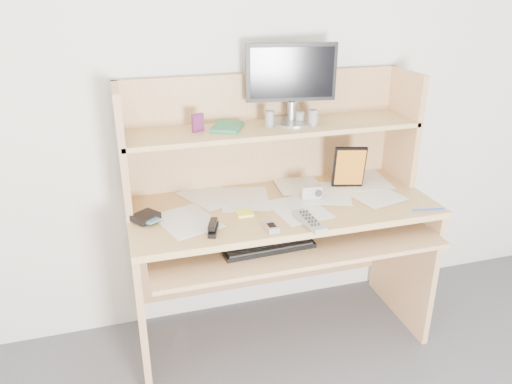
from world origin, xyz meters
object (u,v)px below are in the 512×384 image
object	(u,v)px
tv_remote	(309,221)
desk	(276,207)
keyboard	(267,245)
game_case	(349,167)
monitor	(291,81)

from	to	relation	value
tv_remote	desk	bearing A→B (deg)	90.36
tv_remote	keyboard	bearing A→B (deg)	163.12
game_case	keyboard	bearing A→B (deg)	-135.46
desk	keyboard	xyz separation A→B (m)	(-0.13, -0.28, -0.03)
keyboard	tv_remote	world-z (taller)	tv_remote
desk	game_case	xyz separation A→B (m)	(0.37, -0.00, 0.17)
keyboard	tv_remote	distance (m)	0.21
keyboard	tv_remote	size ratio (longest dim) A/B	1.95
desk	game_case	distance (m)	0.41
tv_remote	game_case	size ratio (longest dim) A/B	0.95
monitor	desk	bearing A→B (deg)	-124.26
tv_remote	monitor	size ratio (longest dim) A/B	0.49
desk	monitor	distance (m)	0.60
keyboard	game_case	world-z (taller)	game_case
tv_remote	game_case	world-z (taller)	game_case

